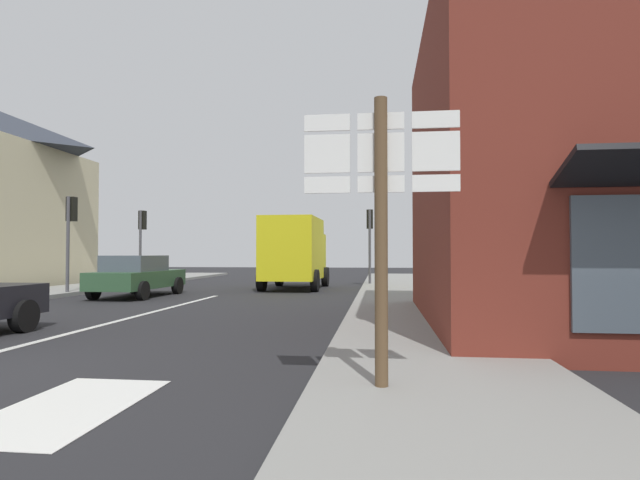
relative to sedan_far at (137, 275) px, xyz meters
The scene contains 10 objects.
ground_plane 3.09m from the sedan_far, 26.66° to the right, with size 80.00×80.00×0.00m, color #232326.
sidewalk_right 9.93m from the sedan_far, 19.74° to the right, with size 3.01×44.00×0.14m, color gray.
lane_centre_stripe 6.03m from the sedan_far, 63.37° to the right, with size 0.16×12.00×0.01m, color silver.
lane_turn_arrow 13.54m from the sedan_far, 65.96° to the right, with size 1.20×2.20×0.01m, color silver.
sedan_far is the anchor object (origin of this frame).
delivery_truck 6.75m from the sedan_far, 42.71° to the left, with size 2.54×5.03×3.05m.
route_sign_post 14.55m from the sedan_far, 53.57° to the right, with size 1.66×0.14×3.20m.
traffic_light_near_left 3.38m from the sedan_far, behind, with size 0.30×0.49×3.64m.
traffic_light_far_right 10.78m from the sedan_far, 40.09° to the left, with size 0.30×0.49×3.62m.
traffic_light_far_left 6.76m from the sedan_far, 115.16° to the left, with size 0.30×0.49×3.60m.
Camera 1 is at (5.91, -5.70, 1.53)m, focal length 28.26 mm.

